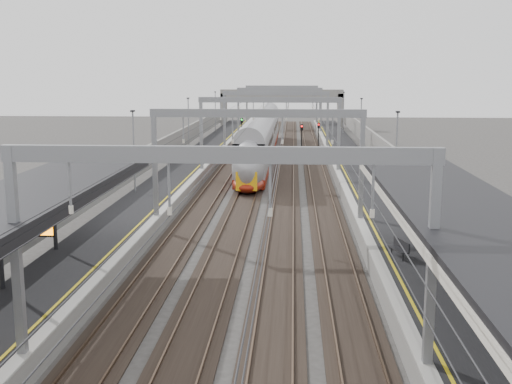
# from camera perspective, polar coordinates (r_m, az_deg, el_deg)

# --- Properties ---
(platform_left) EXTENTS (4.00, 120.00, 1.00)m
(platform_left) POSITION_cam_1_polar(r_m,az_deg,el_deg) (63.03, -5.98, 2.04)
(platform_left) COLOR black
(platform_left) RESTS_ON ground
(platform_right) EXTENTS (4.00, 120.00, 1.00)m
(platform_right) POSITION_cam_1_polar(r_m,az_deg,el_deg) (62.48, 8.67, 1.90)
(platform_right) COLOR black
(platform_right) RESTS_ON ground
(tracks) EXTENTS (11.40, 140.00, 0.20)m
(tracks) POSITION_cam_1_polar(r_m,az_deg,el_deg) (62.31, 1.31, 1.58)
(tracks) COLOR black
(tracks) RESTS_ON ground
(overhead_line) EXTENTS (13.00, 140.00, 6.60)m
(overhead_line) POSITION_cam_1_polar(r_m,az_deg,el_deg) (68.26, 1.53, 7.50)
(overhead_line) COLOR gray
(overhead_line) RESTS_ON platform_left
(canopy_right) EXTENTS (4.40, 30.00, 4.24)m
(canopy_right) POSITION_cam_1_polar(r_m,az_deg,el_deg) (20.88, 19.58, -2.85)
(canopy_right) COLOR black
(canopy_right) RESTS_ON platform_right
(overbridge) EXTENTS (22.00, 2.20, 6.90)m
(overbridge) POSITION_cam_1_polar(r_m,az_deg,el_deg) (116.62, 2.30, 8.32)
(overbridge) COLOR slate
(overbridge) RESTS_ON ground
(wall_left) EXTENTS (0.30, 120.00, 3.20)m
(wall_left) POSITION_cam_1_polar(r_m,az_deg,el_deg) (63.47, -8.86, 3.03)
(wall_left) COLOR slate
(wall_left) RESTS_ON ground
(wall_right) EXTENTS (0.30, 120.00, 3.20)m
(wall_right) POSITION_cam_1_polar(r_m,az_deg,el_deg) (62.70, 11.61, 2.85)
(wall_right) COLOR slate
(wall_right) RESTS_ON ground
(train) EXTENTS (2.71, 49.32, 4.28)m
(train) POSITION_cam_1_polar(r_m,az_deg,el_deg) (73.24, 0.46, 4.53)
(train) COLOR maroon
(train) RESTS_ON ground
(bench) EXTENTS (0.88, 1.73, 0.86)m
(bench) POSITION_cam_1_polar(r_m,az_deg,el_deg) (31.59, 12.64, -4.76)
(bench) COLOR black
(bench) RESTS_ON platform_right
(signal_green) EXTENTS (0.32, 0.32, 3.48)m
(signal_green) POSITION_cam_1_polar(r_m,az_deg,el_deg) (91.95, -1.27, 5.94)
(signal_green) COLOR black
(signal_green) RESTS_ON ground
(signal_red_near) EXTENTS (0.32, 0.32, 3.48)m
(signal_red_near) POSITION_cam_1_polar(r_m,az_deg,el_deg) (80.37, 4.08, 5.26)
(signal_red_near) COLOR black
(signal_red_near) RESTS_ON ground
(signal_red_far) EXTENTS (0.32, 0.32, 3.48)m
(signal_red_far) POSITION_cam_1_polar(r_m,az_deg,el_deg) (83.39, 5.58, 5.43)
(signal_red_far) COLOR black
(signal_red_far) RESTS_ON ground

